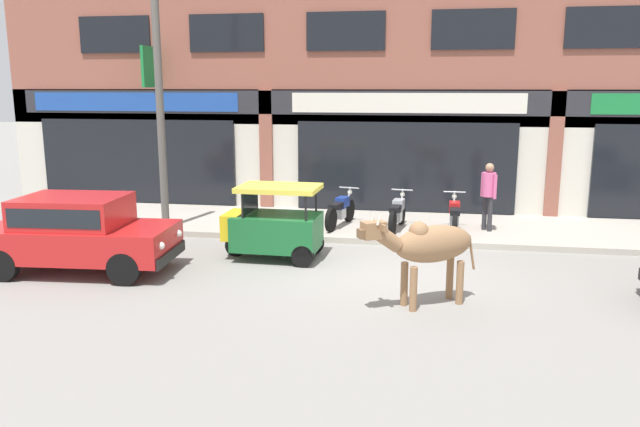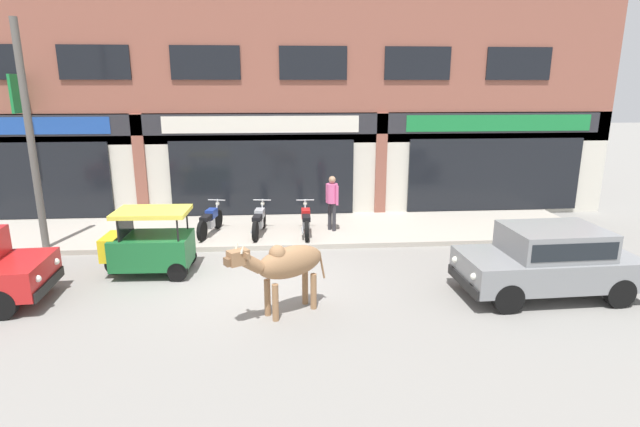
{
  "view_description": "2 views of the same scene",
  "coord_description": "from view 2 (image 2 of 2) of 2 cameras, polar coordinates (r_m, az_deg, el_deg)",
  "views": [
    {
      "loc": [
        0.58,
        -11.32,
        3.48
      ],
      "look_at": [
        -1.54,
        1.0,
        0.93
      ],
      "focal_mm": 35.0,
      "sensor_mm": 36.0,
      "label": 1
    },
    {
      "loc": [
        0.62,
        -10.39,
        4.26
      ],
      "look_at": [
        1.49,
        1.0,
        1.3
      ],
      "focal_mm": 28.0,
      "sensor_mm": 36.0,
      "label": 2
    }
  ],
  "objects": [
    {
      "name": "ground_plane",
      "position": [
        11.24,
        -7.28,
        -7.84
      ],
      "size": [
        90.0,
        90.0,
        0.0
      ],
      "primitive_type": "plane",
      "color": "gray"
    },
    {
      "name": "shop_building",
      "position": [
        16.2,
        -6.77,
        13.02
      ],
      "size": [
        23.0,
        1.4,
        8.16
      ],
      "color": "#8E5142",
      "rests_on": "ground"
    },
    {
      "name": "utility_pole",
      "position": [
        14.35,
        -30.17,
        7.42
      ],
      "size": [
        0.18,
        0.18,
        5.66
      ],
      "primitive_type": "cylinder",
      "color": "#595651",
      "rests_on": "sidewalk"
    },
    {
      "name": "motorcycle_1",
      "position": [
        14.17,
        -6.98,
        -0.87
      ],
      "size": [
        0.55,
        1.81,
        0.88
      ],
      "color": "black",
      "rests_on": "sidewalk"
    },
    {
      "name": "auto_rickshaw",
      "position": [
        12.12,
        -18.92,
        -3.56
      ],
      "size": [
        2.01,
        1.21,
        1.52
      ],
      "color": "black",
      "rests_on": "ground"
    },
    {
      "name": "motorcycle_0",
      "position": [
        14.41,
        -12.45,
        -0.85
      ],
      "size": [
        0.66,
        1.79,
        0.88
      ],
      "color": "black",
      "rests_on": "sidewalk"
    },
    {
      "name": "pedestrian",
      "position": [
        14.32,
        1.39,
        1.86
      ],
      "size": [
        0.34,
        0.41,
        1.6
      ],
      "color": "#2D2D33",
      "rests_on": "sidewalk"
    },
    {
      "name": "cow",
      "position": [
        9.4,
        -3.92,
        -5.75
      ],
      "size": [
        1.9,
        1.37,
        1.61
      ],
      "color": "#936B47",
      "rests_on": "ground"
    },
    {
      "name": "motorcycle_2",
      "position": [
        14.07,
        -1.62,
        -0.88
      ],
      "size": [
        0.52,
        1.81,
        0.88
      ],
      "color": "black",
      "rests_on": "sidewalk"
    },
    {
      "name": "car_1",
      "position": [
        11.27,
        24.69,
        -4.64
      ],
      "size": [
        3.66,
        1.73,
        1.46
      ],
      "color": "black",
      "rests_on": "ground"
    },
    {
      "name": "sidewalk",
      "position": [
        14.87,
        -6.6,
        -1.94
      ],
      "size": [
        19.0,
        3.34,
        0.13
      ],
      "primitive_type": "cube",
      "color": "#A8A093",
      "rests_on": "ground"
    }
  ]
}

